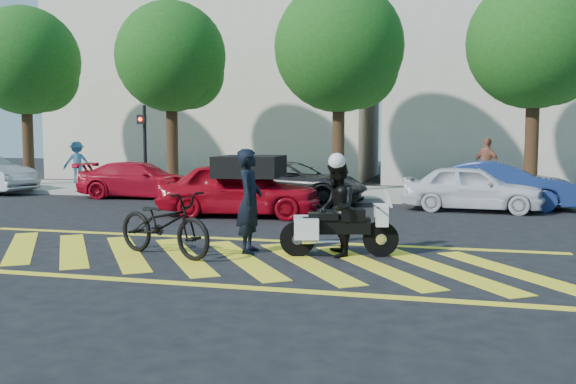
% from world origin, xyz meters
% --- Properties ---
extents(ground, '(90.00, 90.00, 0.00)m').
position_xyz_m(ground, '(0.00, 0.00, 0.00)').
color(ground, black).
rests_on(ground, ground).
extents(sidewalk, '(60.00, 5.00, 0.15)m').
position_xyz_m(sidewalk, '(0.00, 12.00, 0.07)').
color(sidewalk, '#9E998E').
rests_on(sidewalk, ground).
extents(crosswalk, '(12.33, 4.00, 0.01)m').
position_xyz_m(crosswalk, '(-0.04, 0.00, 0.00)').
color(crosswalk, yellow).
rests_on(crosswalk, ground).
extents(building_left, '(16.00, 8.00, 10.00)m').
position_xyz_m(building_left, '(-8.00, 21.00, 5.00)').
color(building_left, beige).
rests_on(building_left, ground).
extents(building_right, '(16.00, 8.00, 11.00)m').
position_xyz_m(building_right, '(9.00, 21.00, 5.50)').
color(building_right, beige).
rests_on(building_right, ground).
extents(tree_far_left, '(4.40, 4.40, 7.41)m').
position_xyz_m(tree_far_left, '(-12.87, 12.06, 5.05)').
color(tree_far_left, black).
rests_on(tree_far_left, ground).
extents(tree_left, '(4.20, 4.20, 7.26)m').
position_xyz_m(tree_left, '(-6.37, 12.06, 4.99)').
color(tree_left, black).
rests_on(tree_left, ground).
extents(tree_center, '(4.60, 4.60, 7.56)m').
position_xyz_m(tree_center, '(0.13, 12.06, 5.10)').
color(tree_center, black).
rests_on(tree_center, ground).
extents(tree_right, '(4.40, 4.40, 7.41)m').
position_xyz_m(tree_right, '(6.63, 12.06, 5.05)').
color(tree_right, black).
rests_on(tree_right, ground).
extents(signal_pole, '(0.28, 0.43, 3.20)m').
position_xyz_m(signal_pole, '(-6.50, 9.74, 1.92)').
color(signal_pole, black).
rests_on(signal_pole, ground).
extents(officer_bike, '(0.52, 0.72, 1.86)m').
position_xyz_m(officer_bike, '(0.42, 0.60, 0.93)').
color(officer_bike, black).
rests_on(officer_bike, ground).
extents(bicycle, '(2.29, 1.49, 1.14)m').
position_xyz_m(bicycle, '(-0.91, -0.09, 0.57)').
color(bicycle, black).
rests_on(bicycle, ground).
extents(police_motorcycle, '(2.02, 0.91, 0.91)m').
position_xyz_m(police_motorcycle, '(2.01, 0.64, 0.49)').
color(police_motorcycle, black).
rests_on(police_motorcycle, ground).
extents(officer_moto, '(0.81, 0.94, 1.66)m').
position_xyz_m(officer_moto, '(1.99, 0.65, 0.83)').
color(officer_moto, black).
rests_on(officer_moto, ground).
extents(red_convertible, '(4.39, 2.16, 1.44)m').
position_xyz_m(red_convertible, '(-1.44, 5.38, 0.72)').
color(red_convertible, '#B10817').
rests_on(red_convertible, ground).
extents(parked_left, '(4.44, 2.20, 1.24)m').
position_xyz_m(parked_left, '(-6.38, 9.20, 0.62)').
color(parked_left, red).
rests_on(parked_left, ground).
extents(parked_mid_left, '(4.94, 2.70, 1.31)m').
position_xyz_m(parked_mid_left, '(-0.90, 8.80, 0.66)').
color(parked_mid_left, black).
rests_on(parked_mid_left, ground).
extents(parked_mid_right, '(3.94, 1.85, 1.30)m').
position_xyz_m(parked_mid_right, '(4.50, 8.13, 0.65)').
color(parked_mid_right, white).
rests_on(parked_mid_right, ground).
extents(parked_right, '(4.25, 1.69, 1.38)m').
position_xyz_m(parked_right, '(5.30, 8.98, 0.69)').
color(parked_right, navy).
rests_on(parked_right, ground).
extents(pedestrian_left, '(1.30, 1.21, 1.76)m').
position_xyz_m(pedestrian_left, '(-11.63, 13.37, 1.03)').
color(pedestrian_left, teal).
rests_on(pedestrian_left, sidewalk).
extents(pedestrian_right, '(1.17, 1.08, 1.92)m').
position_xyz_m(pedestrian_right, '(5.19, 13.36, 1.11)').
color(pedestrian_right, '#965A44').
rests_on(pedestrian_right, sidewalk).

